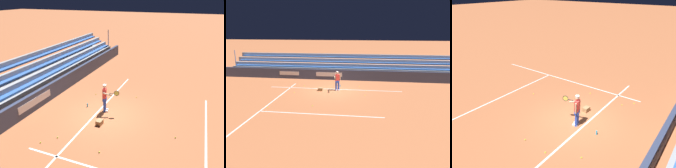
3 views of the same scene
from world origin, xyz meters
TOP-DOWN VIEW (x-y plane):
  - ground_plane at (0.00, 0.00)m, footprint 160.00×160.00m
  - court_baseline_white at (0.00, -0.50)m, footprint 12.00×0.10m
  - court_sideline_white at (4.11, 4.00)m, footprint 0.10×12.00m
  - court_service_line_white at (0.00, 5.50)m, footprint 8.22×0.10m
  - back_wall_sponsor_board at (0.01, -4.16)m, footprint 26.38×0.25m
  - bleacher_stand at (0.00, -5.99)m, footprint 25.06×2.40m
  - tennis_player at (-0.34, -0.14)m, footprint 0.58×1.07m
  - ball_box_cardboard at (1.12, 0.16)m, footprint 0.42×0.32m
  - tennis_ball_near_player at (0.86, 4.11)m, footprint 0.07×0.07m
  - tennis_ball_on_baseline at (-2.82, 1.09)m, footprint 0.07×0.07m
  - tennis_ball_by_box at (-2.91, -0.24)m, footprint 0.07×0.07m
  - tennis_ball_far_right at (-2.22, -1.66)m, footprint 0.07×0.07m
  - tennis_ball_stray_back at (3.88, 4.85)m, footprint 0.07×0.07m
  - tennis_ball_far_left at (2.99, -1.23)m, footprint 0.07×0.07m
  - tennis_ball_midcourt at (3.61, -1.76)m, footprint 0.07×0.07m
  - tennis_ball_toward_net at (3.20, 1.11)m, footprint 0.07×0.07m
  - water_bottle at (-0.44, -1.39)m, footprint 0.07×0.07m

SIDE VIEW (x-z plane):
  - ground_plane at x=0.00m, z-range 0.00..0.00m
  - court_baseline_white at x=0.00m, z-range 0.00..0.01m
  - court_sideline_white at x=4.11m, z-range 0.00..0.01m
  - court_service_line_white at x=0.00m, z-range 0.00..0.01m
  - tennis_ball_near_player at x=0.86m, z-range 0.00..0.07m
  - tennis_ball_on_baseline at x=-2.82m, z-range 0.00..0.07m
  - tennis_ball_by_box at x=-2.91m, z-range 0.00..0.07m
  - tennis_ball_far_right at x=-2.22m, z-range 0.00..0.07m
  - tennis_ball_stray_back at x=3.88m, z-range 0.00..0.07m
  - tennis_ball_far_left at x=2.99m, z-range 0.00..0.07m
  - tennis_ball_midcourt at x=3.61m, z-range 0.00..0.07m
  - tennis_ball_toward_net at x=3.20m, z-range 0.00..0.07m
  - water_bottle at x=-0.44m, z-range 0.00..0.22m
  - ball_box_cardboard at x=1.12m, z-range 0.00..0.26m
  - back_wall_sponsor_board at x=0.01m, z-range 0.00..1.10m
  - bleacher_stand at x=0.00m, z-range -0.75..2.20m
  - tennis_player at x=-0.34m, z-range 0.04..1.75m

